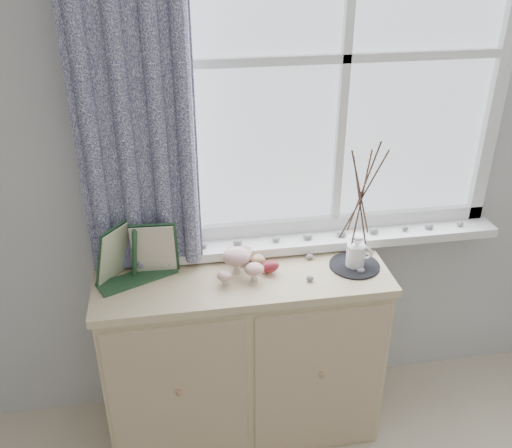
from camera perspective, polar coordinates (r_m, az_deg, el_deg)
name	(u,v)px	position (r m, az deg, el deg)	size (l,w,h in m)	color
sideboard	(243,354)	(2.59, -1.29, -12.86)	(1.20, 0.45, 0.85)	beige
botanical_book	(134,256)	(2.25, -12.08, -3.14)	(0.37, 0.13, 0.26)	#204428
toadstool_cluster	(239,262)	(2.29, -1.68, -3.78)	(0.19, 0.17, 0.11)	silver
wooden_eggs	(258,259)	(2.37, 0.18, -3.55)	(0.14, 0.18, 0.08)	tan
songbird_figurine	(241,257)	(2.38, -1.55, -3.33)	(0.11, 0.05, 0.06)	beige
crocheted_doily	(355,265)	(2.41, 9.82, -4.11)	(0.21, 0.21, 0.01)	black
twig_pitcher	(362,193)	(2.25, 10.51, 3.08)	(0.27, 0.27, 0.59)	white
sideboard_pebbles	(315,265)	(2.38, 5.90, -4.07)	(0.33, 0.23, 0.02)	#949497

